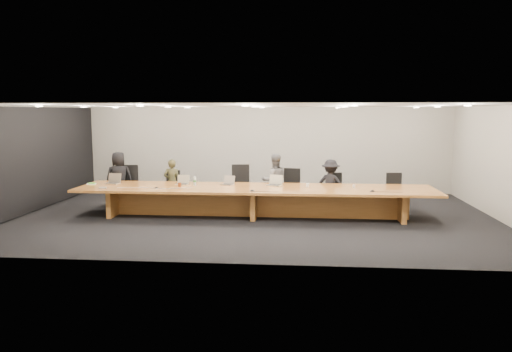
{
  "coord_description": "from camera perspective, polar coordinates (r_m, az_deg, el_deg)",
  "views": [
    {
      "loc": [
        1.14,
        -12.41,
        2.65
      ],
      "look_at": [
        0.0,
        0.3,
        1.0
      ],
      "focal_mm": 35.0,
      "sensor_mm": 36.0,
      "label": 1
    }
  ],
  "objects": [
    {
      "name": "paper_cup_near",
      "position": [
        12.69,
        5.92,
        -1.06
      ],
      "size": [
        0.11,
        0.11,
        0.1
      ],
      "primitive_type": "cone",
      "rotation": [
        0.0,
        0.0,
        0.43
      ],
      "color": "silver",
      "rests_on": "conference_table"
    },
    {
      "name": "laptop_c",
      "position": [
        13.03,
        -3.31,
        -0.48
      ],
      "size": [
        0.38,
        0.33,
        0.25
      ],
      "primitive_type": null,
      "rotation": [
        0.0,
        0.0,
        -0.38
      ],
      "color": "tan",
      "rests_on": "conference_table"
    },
    {
      "name": "person_c",
      "position": [
        13.83,
        2.13,
        -0.55
      ],
      "size": [
        0.85,
        0.74,
        1.49
      ],
      "primitive_type": "imported",
      "rotation": [
        0.0,
        0.0,
        3.41
      ],
      "color": "#5A5A5C",
      "rests_on": "ground"
    },
    {
      "name": "amber_mug",
      "position": [
        12.83,
        -8.72,
        -0.99
      ],
      "size": [
        0.11,
        0.11,
        0.11
      ],
      "primitive_type": "cylinder",
      "rotation": [
        0.0,
        0.0,
        0.28
      ],
      "color": "brown",
      "rests_on": "conference_table"
    },
    {
      "name": "chair_mid_right",
      "position": [
        13.88,
        3.93,
        -1.35
      ],
      "size": [
        0.66,
        0.66,
        1.1
      ],
      "primitive_type": null,
      "rotation": [
        0.0,
        0.0,
        -0.2
      ],
      "color": "black",
      "rests_on": "ground"
    },
    {
      "name": "person_b",
      "position": [
        14.24,
        -9.55,
        -0.74
      ],
      "size": [
        0.49,
        0.32,
        1.33
      ],
      "primitive_type": "imported",
      "rotation": [
        0.0,
        0.0,
        3.15
      ],
      "color": "#31301B",
      "rests_on": "ground"
    },
    {
      "name": "water_bottle",
      "position": [
        13.03,
        -7.01,
        -0.58
      ],
      "size": [
        0.09,
        0.09,
        0.22
      ],
      "primitive_type": "cylinder",
      "rotation": [
        0.0,
        0.0,
        -0.39
      ],
      "color": "silver",
      "rests_on": "conference_table"
    },
    {
      "name": "chair_right",
      "position": [
        13.89,
        9.26,
        -1.65
      ],
      "size": [
        0.64,
        0.64,
        0.99
      ],
      "primitive_type": null,
      "rotation": [
        0.0,
        0.0,
        0.31
      ],
      "color": "black",
      "rests_on": "ground"
    },
    {
      "name": "laptop_d",
      "position": [
        12.87,
        2.08,
        -0.49
      ],
      "size": [
        0.43,
        0.37,
        0.29
      ],
      "primitive_type": null,
      "rotation": [
        0.0,
        0.0,
        -0.35
      ],
      "color": "#B5AA8A",
      "rests_on": "conference_table"
    },
    {
      "name": "chair_mid_left",
      "position": [
        13.94,
        -1.78,
        -1.1
      ],
      "size": [
        0.67,
        0.67,
        1.19
      ],
      "primitive_type": null,
      "rotation": [
        0.0,
        0.0,
        0.11
      ],
      "color": "black",
      "rests_on": "ground"
    },
    {
      "name": "conference_table",
      "position": [
        12.64,
        -0.12,
        -2.33
      ],
      "size": [
        9.0,
        1.8,
        0.75
      ],
      "color": "#945520",
      "rests_on": "ground"
    },
    {
      "name": "left_wall_panel",
      "position": [
        14.34,
        -24.49,
        1.59
      ],
      "size": [
        0.08,
        7.84,
        2.74
      ],
      "primitive_type": "cube",
      "color": "black",
      "rests_on": "ground"
    },
    {
      "name": "back_wall",
      "position": [
        16.5,
        1.15,
        3.02
      ],
      "size": [
        12.0,
        0.02,
        2.8
      ],
      "primitive_type": "cube",
      "color": "silver",
      "rests_on": "ground"
    },
    {
      "name": "chair_far_right",
      "position": [
        14.05,
        15.68,
        -1.69
      ],
      "size": [
        0.57,
        0.57,
        1.01
      ],
      "primitive_type": null,
      "rotation": [
        0.0,
        0.0,
        0.12
      ],
      "color": "black",
      "rests_on": "ground"
    },
    {
      "name": "mic_center",
      "position": [
        11.99,
        -0.44,
        -1.67
      ],
      "size": [
        0.18,
        0.18,
        0.03
      ],
      "primitive_type": "cone",
      "rotation": [
        0.0,
        0.0,
        -0.41
      ],
      "color": "black",
      "rests_on": "conference_table"
    },
    {
      "name": "chair_far_left",
      "position": [
        14.7,
        -14.38,
        -0.98
      ],
      "size": [
        0.65,
        0.65,
        1.15
      ],
      "primitive_type": null,
      "rotation": [
        0.0,
        0.0,
        0.12
      ],
      "color": "black",
      "rests_on": "ground"
    },
    {
      "name": "notepad",
      "position": [
        13.85,
        -18.29,
        -0.87
      ],
      "size": [
        0.26,
        0.22,
        0.01
      ],
      "primitive_type": "cube",
      "rotation": [
        0.0,
        0.0,
        0.18
      ],
      "color": "silver",
      "rests_on": "conference_table"
    },
    {
      "name": "mic_right",
      "position": [
        12.26,
        13.17,
        -1.66
      ],
      "size": [
        0.16,
        0.16,
        0.03
      ],
      "primitive_type": "cone",
      "rotation": [
        0.0,
        0.0,
        0.18
      ],
      "color": "black",
      "rests_on": "conference_table"
    },
    {
      "name": "lime_gadget",
      "position": [
        13.83,
        -18.25,
        -0.79
      ],
      "size": [
        0.17,
        0.11,
        0.03
      ],
      "primitive_type": "cube",
      "rotation": [
        0.0,
        0.0,
        0.13
      ],
      "color": "#59CD36",
      "rests_on": "notepad"
    },
    {
      "name": "person_a",
      "position": [
        14.7,
        -15.38,
        -0.25
      ],
      "size": [
        0.88,
        0.73,
        1.54
      ],
      "primitive_type": "imported",
      "rotation": [
        0.0,
        0.0,
        3.51
      ],
      "color": "black",
      "rests_on": "ground"
    },
    {
      "name": "laptop_a",
      "position": [
        13.75,
        -16.1,
        -0.27
      ],
      "size": [
        0.4,
        0.32,
        0.28
      ],
      "primitive_type": null,
      "rotation": [
        0.0,
        0.0,
        -0.16
      ],
      "color": "tan",
      "rests_on": "conference_table"
    },
    {
      "name": "person_d",
      "position": [
        13.73,
        8.51,
        -0.96
      ],
      "size": [
        0.99,
        0.74,
        1.36
      ],
      "primitive_type": "imported",
      "rotation": [
        0.0,
        0.0,
        2.84
      ],
      "color": "black",
      "rests_on": "ground"
    },
    {
      "name": "av_box",
      "position": [
        12.99,
        -17.11,
        -1.31
      ],
      "size": [
        0.21,
        0.18,
        0.03
      ],
      "primitive_type": "cube",
      "rotation": [
        0.0,
        0.0,
        0.28
      ],
      "color": "#B6B6BB",
      "rests_on": "conference_table"
    },
    {
      "name": "ground",
      "position": [
        12.74,
        -0.12,
        -4.64
      ],
      "size": [
        12.0,
        12.0,
        0.0
      ],
      "primitive_type": "plane",
      "color": "black",
      "rests_on": "ground"
    },
    {
      "name": "chair_left",
      "position": [
        14.35,
        -9.81,
        -1.33
      ],
      "size": [
        0.62,
        0.62,
        1.01
      ],
      "primitive_type": null,
      "rotation": [
        0.0,
        0.0,
        -0.24
      ],
      "color": "black",
      "rests_on": "ground"
    },
    {
      "name": "mic_left",
      "position": [
        12.71,
        -11.3,
        -1.31
      ],
      "size": [
        0.13,
        0.13,
        0.03
      ],
      "primitive_type": "cone",
      "rotation": [
        0.0,
        0.0,
        0.11
      ],
      "color": "black",
      "rests_on": "conference_table"
    },
    {
      "name": "laptop_b",
      "position": [
        13.23,
        -8.45,
        -0.42
      ],
      "size": [
        0.34,
        0.26,
        0.25
      ],
      "primitive_type": null,
      "rotation": [
        0.0,
        0.0,
        -0.1
      ],
      "color": "#BEB291",
      "rests_on": "conference_table"
    },
    {
      "name": "paper_cup_far",
      "position": [
        12.72,
        11.12,
        -1.18
      ],
      "size": [
        0.09,
        0.09,
        0.08
      ],
      "primitive_type": "cone",
      "rotation": [
        0.0,
        0.0,
        0.35
      ],
      "color": "silver",
      "rests_on": "conference_table"
    }
  ]
}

